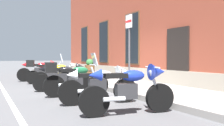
{
  "coord_description": "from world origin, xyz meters",
  "views": [
    {
      "loc": [
        8.32,
        -3.81,
        1.21
      ],
      "look_at": [
        -0.29,
        0.78,
        0.96
      ],
      "focal_mm": 38.61,
      "sensor_mm": 36.0,
      "label": 1
    }
  ],
  "objects_px": {
    "motorcycle_silver_touring": "(46,71)",
    "motorcycle_white_sport": "(102,83)",
    "motorcycle_red_sport": "(41,70)",
    "motorcycle_green_touring": "(73,78)",
    "barrel_planter": "(90,68)",
    "motorcycle_yellow_naked": "(58,75)",
    "motorcycle_blue_sport": "(132,87)",
    "motorcycle_black_sport": "(65,76)",
    "parking_sign": "(129,40)"
  },
  "relations": [
    {
      "from": "motorcycle_yellow_naked",
      "to": "motorcycle_black_sport",
      "type": "relative_size",
      "value": 1.0
    },
    {
      "from": "motorcycle_silver_touring",
      "to": "motorcycle_yellow_naked",
      "type": "relative_size",
      "value": 1.0
    },
    {
      "from": "motorcycle_black_sport",
      "to": "barrel_planter",
      "type": "distance_m",
      "value": 4.82
    },
    {
      "from": "parking_sign",
      "to": "barrel_planter",
      "type": "xyz_separation_m",
      "value": [
        -5.37,
        0.81,
        -1.19
      ]
    },
    {
      "from": "motorcycle_red_sport",
      "to": "motorcycle_black_sport",
      "type": "xyz_separation_m",
      "value": [
        4.03,
        -0.04,
        -0.01
      ]
    },
    {
      "from": "motorcycle_silver_touring",
      "to": "motorcycle_white_sport",
      "type": "distance_m",
      "value": 5.35
    },
    {
      "from": "motorcycle_black_sport",
      "to": "motorcycle_green_touring",
      "type": "xyz_separation_m",
      "value": [
        1.21,
        -0.09,
        0.0
      ]
    },
    {
      "from": "barrel_planter",
      "to": "motorcycle_silver_touring",
      "type": "bearing_deg",
      "value": -63.08
    },
    {
      "from": "motorcycle_black_sport",
      "to": "motorcycle_silver_touring",
      "type": "bearing_deg",
      "value": -179.11
    },
    {
      "from": "motorcycle_green_touring",
      "to": "motorcycle_red_sport",
      "type": "bearing_deg",
      "value": 178.63
    },
    {
      "from": "motorcycle_black_sport",
      "to": "barrel_planter",
      "type": "xyz_separation_m",
      "value": [
        -4.03,
        2.65,
        0.02
      ]
    },
    {
      "from": "motorcycle_red_sport",
      "to": "motorcycle_yellow_naked",
      "type": "height_order",
      "value": "motorcycle_red_sport"
    },
    {
      "from": "motorcycle_black_sport",
      "to": "motorcycle_red_sport",
      "type": "bearing_deg",
      "value": 179.45
    },
    {
      "from": "motorcycle_red_sport",
      "to": "motorcycle_silver_touring",
      "type": "bearing_deg",
      "value": -3.37
    },
    {
      "from": "motorcycle_black_sport",
      "to": "barrel_planter",
      "type": "relative_size",
      "value": 2.06
    },
    {
      "from": "motorcycle_silver_touring",
      "to": "parking_sign",
      "type": "xyz_separation_m",
      "value": [
        4.01,
        1.88,
        1.2
      ]
    },
    {
      "from": "motorcycle_silver_touring",
      "to": "barrel_planter",
      "type": "distance_m",
      "value": 3.01
    },
    {
      "from": "motorcycle_white_sport",
      "to": "parking_sign",
      "type": "distance_m",
      "value": 2.45
    },
    {
      "from": "motorcycle_green_touring",
      "to": "barrel_planter",
      "type": "height_order",
      "value": "motorcycle_green_touring"
    },
    {
      "from": "motorcycle_red_sport",
      "to": "motorcycle_white_sport",
      "type": "height_order",
      "value": "motorcycle_red_sport"
    },
    {
      "from": "motorcycle_silver_touring",
      "to": "motorcycle_yellow_naked",
      "type": "bearing_deg",
      "value": 8.98
    },
    {
      "from": "motorcycle_white_sport",
      "to": "motorcycle_blue_sport",
      "type": "distance_m",
      "value": 1.33
    },
    {
      "from": "motorcycle_red_sport",
      "to": "motorcycle_silver_touring",
      "type": "xyz_separation_m",
      "value": [
        1.36,
        -0.08,
        -0.0
      ]
    },
    {
      "from": "motorcycle_silver_touring",
      "to": "motorcycle_blue_sport",
      "type": "relative_size",
      "value": 0.93
    },
    {
      "from": "motorcycle_red_sport",
      "to": "motorcycle_green_touring",
      "type": "height_order",
      "value": "motorcycle_green_touring"
    },
    {
      "from": "motorcycle_red_sport",
      "to": "motorcycle_green_touring",
      "type": "relative_size",
      "value": 1.06
    },
    {
      "from": "motorcycle_white_sport",
      "to": "barrel_planter",
      "type": "xyz_separation_m",
      "value": [
        -6.71,
        2.46,
        0.03
      ]
    },
    {
      "from": "barrel_planter",
      "to": "motorcycle_blue_sport",
      "type": "bearing_deg",
      "value": -16.66
    },
    {
      "from": "motorcycle_yellow_naked",
      "to": "motorcycle_blue_sport",
      "type": "bearing_deg",
      "value": 0.86
    },
    {
      "from": "motorcycle_green_touring",
      "to": "motorcycle_blue_sport",
      "type": "height_order",
      "value": "motorcycle_green_touring"
    },
    {
      "from": "motorcycle_yellow_naked",
      "to": "parking_sign",
      "type": "distance_m",
      "value": 3.45
    },
    {
      "from": "motorcycle_silver_touring",
      "to": "motorcycle_yellow_naked",
      "type": "distance_m",
      "value": 1.31
    },
    {
      "from": "motorcycle_blue_sport",
      "to": "barrel_planter",
      "type": "height_order",
      "value": "barrel_planter"
    },
    {
      "from": "motorcycle_green_touring",
      "to": "parking_sign",
      "type": "relative_size",
      "value": 0.81
    },
    {
      "from": "motorcycle_green_touring",
      "to": "motorcycle_blue_sport",
      "type": "relative_size",
      "value": 0.97
    },
    {
      "from": "motorcycle_black_sport",
      "to": "motorcycle_white_sport",
      "type": "distance_m",
      "value": 2.68
    },
    {
      "from": "motorcycle_green_touring",
      "to": "motorcycle_blue_sport",
      "type": "distance_m",
      "value": 2.81
    },
    {
      "from": "motorcycle_black_sport",
      "to": "motorcycle_green_touring",
      "type": "distance_m",
      "value": 1.21
    },
    {
      "from": "motorcycle_yellow_naked",
      "to": "motorcycle_green_touring",
      "type": "bearing_deg",
      "value": -5.49
    },
    {
      "from": "motorcycle_black_sport",
      "to": "motorcycle_white_sport",
      "type": "xyz_separation_m",
      "value": [
        2.67,
        0.18,
        -0.01
      ]
    },
    {
      "from": "motorcycle_silver_touring",
      "to": "parking_sign",
      "type": "distance_m",
      "value": 4.59
    },
    {
      "from": "motorcycle_yellow_naked",
      "to": "parking_sign",
      "type": "height_order",
      "value": "parking_sign"
    },
    {
      "from": "motorcycle_silver_touring",
      "to": "motorcycle_white_sport",
      "type": "height_order",
      "value": "motorcycle_silver_touring"
    },
    {
      "from": "motorcycle_silver_touring",
      "to": "motorcycle_black_sport",
      "type": "bearing_deg",
      "value": 0.89
    },
    {
      "from": "motorcycle_black_sport",
      "to": "motorcycle_green_touring",
      "type": "height_order",
      "value": "motorcycle_green_touring"
    },
    {
      "from": "motorcycle_yellow_naked",
      "to": "motorcycle_black_sport",
      "type": "bearing_deg",
      "value": -6.7
    },
    {
      "from": "motorcycle_white_sport",
      "to": "barrel_planter",
      "type": "height_order",
      "value": "barrel_planter"
    },
    {
      "from": "motorcycle_green_touring",
      "to": "parking_sign",
      "type": "height_order",
      "value": "parking_sign"
    },
    {
      "from": "motorcycle_blue_sport",
      "to": "motorcycle_red_sport",
      "type": "bearing_deg",
      "value": -178.55
    },
    {
      "from": "motorcycle_silver_touring",
      "to": "motorcycle_black_sport",
      "type": "xyz_separation_m",
      "value": [
        2.67,
        0.04,
        -0.01
      ]
    }
  ]
}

